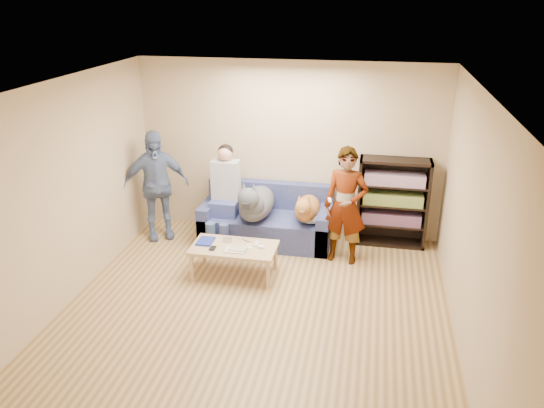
% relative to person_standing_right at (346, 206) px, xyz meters
% --- Properties ---
extents(ground, '(5.00, 5.00, 0.00)m').
position_rel_person_standing_right_xyz_m(ground, '(-0.91, -1.66, -0.81)').
color(ground, olive).
rests_on(ground, ground).
extents(ceiling, '(5.00, 5.00, 0.00)m').
position_rel_person_standing_right_xyz_m(ceiling, '(-0.91, -1.66, 1.79)').
color(ceiling, white).
rests_on(ceiling, ground).
extents(wall_back, '(4.50, 0.00, 4.50)m').
position_rel_person_standing_right_xyz_m(wall_back, '(-0.91, 0.84, 0.49)').
color(wall_back, tan).
rests_on(wall_back, ground).
extents(wall_front, '(4.50, 0.00, 4.50)m').
position_rel_person_standing_right_xyz_m(wall_front, '(-0.91, -4.16, 0.49)').
color(wall_front, tan).
rests_on(wall_front, ground).
extents(wall_left, '(0.00, 5.00, 5.00)m').
position_rel_person_standing_right_xyz_m(wall_left, '(-3.16, -1.66, 0.49)').
color(wall_left, tan).
rests_on(wall_left, ground).
extents(wall_right, '(0.00, 5.00, 5.00)m').
position_rel_person_standing_right_xyz_m(wall_right, '(1.34, -1.66, 0.49)').
color(wall_right, tan).
rests_on(wall_right, ground).
extents(blanket, '(0.38, 0.32, 0.13)m').
position_rel_person_standing_right_xyz_m(blanket, '(-0.50, 0.24, -0.31)').
color(blanket, '#A2A2A7').
rests_on(blanket, sofa).
extents(person_standing_right, '(0.63, 0.46, 1.62)m').
position_rel_person_standing_right_xyz_m(person_standing_right, '(0.00, 0.00, 0.00)').
color(person_standing_right, gray).
rests_on(person_standing_right, ground).
extents(person_standing_left, '(1.04, 0.83, 1.66)m').
position_rel_person_standing_right_xyz_m(person_standing_left, '(-2.79, 0.22, 0.02)').
color(person_standing_left, '#677AA6').
rests_on(person_standing_left, ground).
extents(held_controller, '(0.06, 0.11, 0.03)m').
position_rel_person_standing_right_xyz_m(held_controller, '(-0.20, -0.20, 0.15)').
color(held_controller, white).
rests_on(held_controller, person_standing_right).
extents(notebook_blue, '(0.20, 0.26, 0.03)m').
position_rel_person_standing_right_xyz_m(notebook_blue, '(-1.77, -0.65, -0.38)').
color(notebook_blue, navy).
rests_on(notebook_blue, coffee_table).
extents(papers, '(0.26, 0.20, 0.02)m').
position_rel_person_standing_right_xyz_m(papers, '(-1.32, -0.80, -0.38)').
color(papers, beige).
rests_on(papers, coffee_table).
extents(magazine, '(0.22, 0.17, 0.01)m').
position_rel_person_standing_right_xyz_m(magazine, '(-1.29, -0.78, -0.37)').
color(magazine, '#A8A286').
rests_on(magazine, coffee_table).
extents(camera_silver, '(0.11, 0.06, 0.05)m').
position_rel_person_standing_right_xyz_m(camera_silver, '(-1.49, -0.58, -0.36)').
color(camera_silver, '#B8B7BC').
rests_on(camera_silver, coffee_table).
extents(controller_a, '(0.04, 0.13, 0.03)m').
position_rel_person_standing_right_xyz_m(controller_a, '(-1.09, -0.60, -0.37)').
color(controller_a, white).
rests_on(controller_a, coffee_table).
extents(controller_b, '(0.09, 0.06, 0.03)m').
position_rel_person_standing_right_xyz_m(controller_b, '(-1.01, -0.68, -0.37)').
color(controller_b, silver).
rests_on(controller_b, coffee_table).
extents(headphone_cup_a, '(0.07, 0.07, 0.02)m').
position_rel_person_standing_right_xyz_m(headphone_cup_a, '(-1.17, -0.72, -0.38)').
color(headphone_cup_a, white).
rests_on(headphone_cup_a, coffee_table).
extents(headphone_cup_b, '(0.07, 0.07, 0.02)m').
position_rel_person_standing_right_xyz_m(headphone_cup_b, '(-1.17, -0.64, -0.38)').
color(headphone_cup_b, silver).
rests_on(headphone_cup_b, coffee_table).
extents(pen_orange, '(0.13, 0.06, 0.01)m').
position_rel_person_standing_right_xyz_m(pen_orange, '(-1.39, -0.86, -0.38)').
color(pen_orange, '#C8541C').
rests_on(pen_orange, coffee_table).
extents(pen_black, '(0.13, 0.08, 0.01)m').
position_rel_person_standing_right_xyz_m(pen_black, '(-1.25, -0.52, -0.38)').
color(pen_black, black).
rests_on(pen_black, coffee_table).
extents(wallet, '(0.07, 0.12, 0.02)m').
position_rel_person_standing_right_xyz_m(wallet, '(-1.62, -0.82, -0.38)').
color(wallet, black).
rests_on(wallet, coffee_table).
extents(sofa, '(1.90, 0.85, 0.82)m').
position_rel_person_standing_right_xyz_m(sofa, '(-1.16, 0.44, -0.53)').
color(sofa, '#515B93').
rests_on(sofa, ground).
extents(person_seated, '(0.40, 0.73, 1.47)m').
position_rel_person_standing_right_xyz_m(person_seated, '(-1.77, 0.31, -0.03)').
color(person_seated, '#3D4886').
rests_on(person_seated, sofa).
extents(dog_gray, '(0.48, 1.28, 0.69)m').
position_rel_person_standing_right_xyz_m(dog_gray, '(-1.29, 0.20, -0.13)').
color(dog_gray, '#4F515A').
rests_on(dog_gray, sofa).
extents(dog_tan, '(0.36, 1.14, 0.52)m').
position_rel_person_standing_right_xyz_m(dog_tan, '(-0.56, 0.29, -0.20)').
color(dog_tan, '#A86333').
rests_on(dog_tan, sofa).
extents(coffee_table, '(1.10, 0.60, 0.42)m').
position_rel_person_standing_right_xyz_m(coffee_table, '(-1.37, -0.70, -0.43)').
color(coffee_table, tan).
rests_on(coffee_table, ground).
extents(bookshelf, '(1.00, 0.34, 1.30)m').
position_rel_person_standing_right_xyz_m(bookshelf, '(0.64, 0.67, -0.13)').
color(bookshelf, black).
rests_on(bookshelf, ground).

